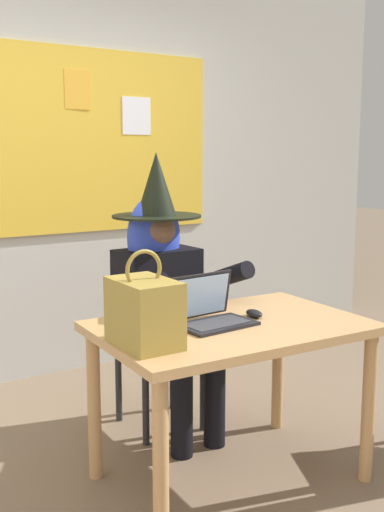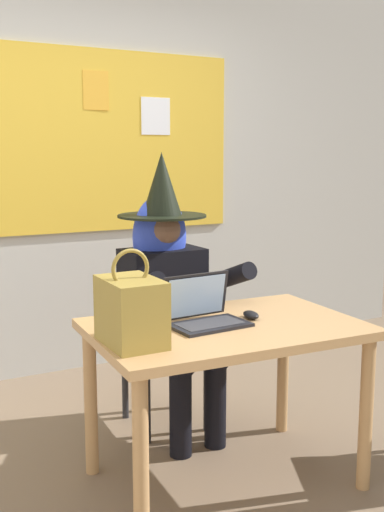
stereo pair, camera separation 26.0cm
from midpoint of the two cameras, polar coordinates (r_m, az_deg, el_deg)
ground_plane at (r=2.95m, az=2.53°, el=-20.48°), size 24.00×24.00×0.00m
wall_back_bulletin at (r=4.18m, az=-10.04°, el=9.75°), size 5.83×1.99×2.99m
desk_main at (r=2.75m, az=5.84°, el=-8.29°), size 1.20×0.82×0.73m
chair_at_desk at (r=3.42m, az=-0.89°, el=-6.95°), size 0.44×0.44×0.90m
person_costumed at (r=3.24m, az=0.05°, el=-2.47°), size 0.60×0.70×1.48m
laptop at (r=2.71m, az=3.89°, el=-5.32°), size 0.35×0.26×0.22m
computer_mouse at (r=2.83m, az=8.09°, el=-5.42°), size 0.07×0.11×0.03m
handbag at (r=2.41m, az=-2.56°, el=-5.08°), size 0.20×0.30×0.38m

